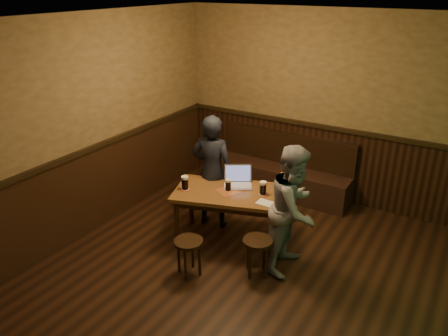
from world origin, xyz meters
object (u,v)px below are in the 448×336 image
at_px(stool_left, 189,247).
at_px(pint_right, 263,188).
at_px(laptop, 238,180).
at_px(bench, 281,174).
at_px(stool_right, 258,247).
at_px(pint_left, 185,183).
at_px(pint_mid, 228,185).
at_px(person_suit, 212,172).
at_px(person_grey, 294,209).
at_px(pub_table, 228,198).

height_order(stool_left, pint_right, pint_right).
distance_m(stool_left, laptop, 1.14).
relative_size(bench, stool_right, 4.79).
height_order(pint_left, laptop, laptop).
xyz_separation_m(pint_mid, pint_right, (0.42, 0.13, 0.01)).
height_order(pint_mid, laptop, laptop).
bearing_deg(stool_right, pint_right, 112.37).
height_order(person_suit, person_grey, person_suit).
xyz_separation_m(person_suit, person_grey, (1.31, -0.34, -0.03)).
bearing_deg(stool_left, person_grey, 39.32).
height_order(pint_right, laptop, laptop).
bearing_deg(person_suit, stool_right, 134.97).
distance_m(pint_left, person_suit, 0.51).
distance_m(stool_left, pint_right, 1.16).
bearing_deg(stool_left, bench, 89.56).
bearing_deg(person_grey, stool_right, 142.77).
bearing_deg(person_grey, pint_mid, 83.12).
relative_size(bench, pint_mid, 14.37).
distance_m(pint_right, laptop, 0.41).
distance_m(pub_table, pint_mid, 0.17).
xyz_separation_m(pint_right, person_grey, (0.50, -0.22, -0.04)).
bearing_deg(pub_table, person_suit, 128.46).
bearing_deg(bench, laptop, -89.52).
bearing_deg(pint_mid, person_grey, -5.90).
relative_size(stool_left, person_suit, 0.28).
bearing_deg(bench, stool_right, -72.69).
distance_m(pub_table, pint_left, 0.57).
distance_m(stool_right, pint_right, 0.76).
height_order(bench, person_suit, person_suit).
relative_size(pint_left, laptop, 0.41).
bearing_deg(pub_table, stool_right, -52.70).
distance_m(pub_table, person_grey, 0.92).
height_order(pint_mid, person_grey, person_grey).
bearing_deg(person_grey, person_suit, 74.46).
height_order(bench, laptop, laptop).
bearing_deg(pint_right, pub_table, -160.80).
bearing_deg(stool_right, person_suit, 146.37).
relative_size(pub_table, person_grey, 0.99).
bearing_deg(laptop, stool_left, -122.46).
height_order(laptop, person_grey, person_grey).
distance_m(bench, stool_left, 2.48).
distance_m(laptop, person_grey, 0.95).
distance_m(stool_left, pint_mid, 0.96).
bearing_deg(stool_left, pint_mid, 89.50).
relative_size(pub_table, pint_left, 8.35).
relative_size(stool_right, pint_mid, 3.00).
distance_m(stool_left, pint_left, 0.89).
distance_m(pub_table, laptop, 0.27).
relative_size(pint_mid, pint_right, 0.88).
bearing_deg(pint_right, pint_mid, -163.09).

